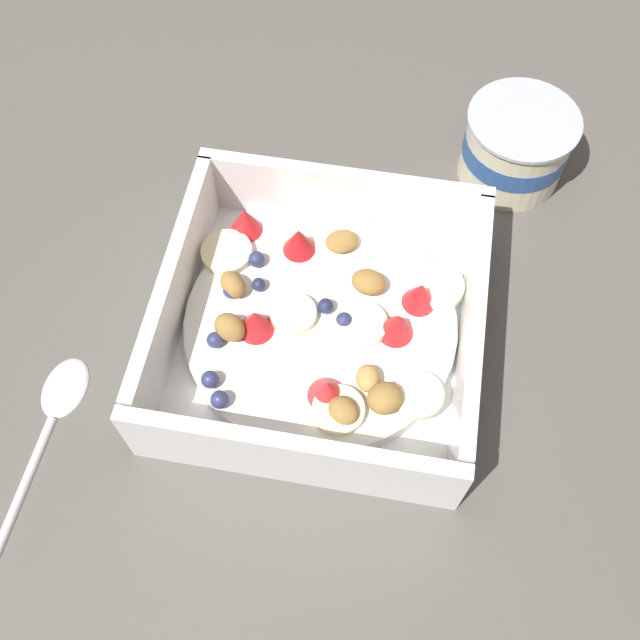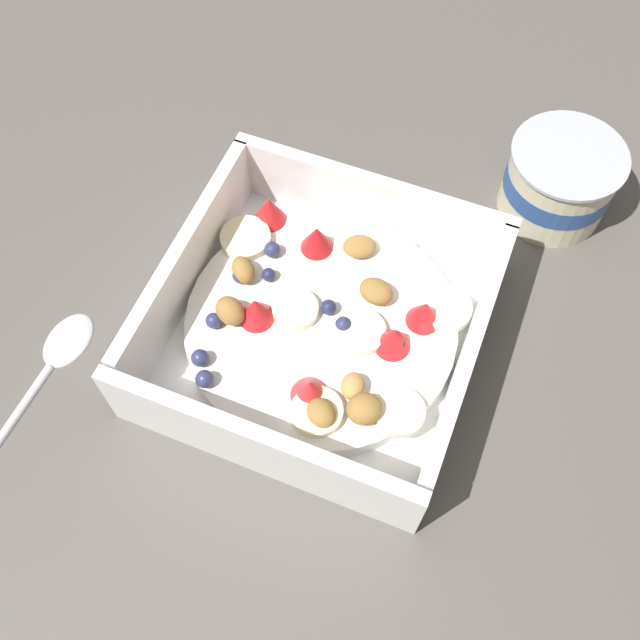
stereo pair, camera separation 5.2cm
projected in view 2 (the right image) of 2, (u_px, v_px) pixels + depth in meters
ground_plane at (303, 331)px, 0.55m from camera, size 2.40×2.40×0.00m
fruit_bowl at (320, 326)px, 0.53m from camera, size 0.22×0.22×0.07m
spoon at (46, 367)px, 0.53m from camera, size 0.03×0.17×0.01m
yogurt_cup at (559, 181)px, 0.58m from camera, size 0.09×0.09×0.06m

